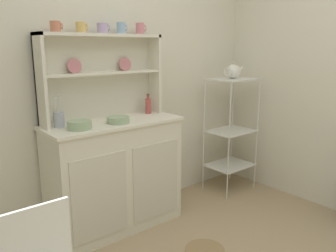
# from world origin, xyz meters

# --- Properties ---
(wall_back) EXTENTS (3.84, 0.05, 2.50)m
(wall_back) POSITION_xyz_m (0.00, 1.62, 1.25)
(wall_back) COLOR silver
(wall_back) RESTS_ON ground
(hutch_cabinet) EXTENTS (1.09, 0.45, 0.90)m
(hutch_cabinet) POSITION_xyz_m (-0.09, 1.37, 0.46)
(hutch_cabinet) COLOR silver
(hutch_cabinet) RESTS_ON ground
(hutch_shelf_unit) EXTENTS (1.02, 0.18, 0.67)m
(hutch_shelf_unit) POSITION_xyz_m (-0.09, 1.53, 1.29)
(hutch_shelf_unit) COLOR silver
(hutch_shelf_unit) RESTS_ON hutch_cabinet
(bakers_rack) EXTENTS (0.46, 0.35, 1.16)m
(bakers_rack) POSITION_xyz_m (1.23, 1.29, 0.69)
(bakers_rack) COLOR silver
(bakers_rack) RESTS_ON ground
(cup_terracotta_0) EXTENTS (0.08, 0.07, 0.08)m
(cup_terracotta_0) POSITION_xyz_m (-0.46, 1.49, 1.60)
(cup_terracotta_0) COLOR #C67556
(cup_terracotta_0) RESTS_ON hutch_shelf_unit
(cup_gold_1) EXTENTS (0.09, 0.07, 0.08)m
(cup_gold_1) POSITION_xyz_m (-0.26, 1.49, 1.60)
(cup_gold_1) COLOR #DBB760
(cup_gold_1) RESTS_ON hutch_shelf_unit
(cup_lilac_2) EXTENTS (0.10, 0.08, 0.08)m
(cup_lilac_2) POSITION_xyz_m (-0.09, 1.49, 1.60)
(cup_lilac_2) COLOR #B79ECC
(cup_lilac_2) RESTS_ON hutch_shelf_unit
(cup_sky_3) EXTENTS (0.08, 0.07, 0.09)m
(cup_sky_3) POSITION_xyz_m (0.08, 1.49, 1.61)
(cup_sky_3) COLOR #8EB2D1
(cup_sky_3) RESTS_ON hutch_shelf_unit
(cup_rose_4) EXTENTS (0.08, 0.07, 0.09)m
(cup_rose_4) POSITION_xyz_m (0.26, 1.49, 1.61)
(cup_rose_4) COLOR #D17A84
(cup_rose_4) RESTS_ON hutch_shelf_unit
(bowl_mixing_large) EXTENTS (0.17, 0.17, 0.06)m
(bowl_mixing_large) POSITION_xyz_m (-0.41, 1.29, 0.93)
(bowl_mixing_large) COLOR #9EB78E
(bowl_mixing_large) RESTS_ON hutch_cabinet
(bowl_floral_medium) EXTENTS (0.17, 0.17, 0.05)m
(bowl_floral_medium) POSITION_xyz_m (-0.09, 1.29, 0.92)
(bowl_floral_medium) COLOR #9EB78E
(bowl_floral_medium) RESTS_ON hutch_cabinet
(jam_bottle) EXTENTS (0.05, 0.05, 0.17)m
(jam_bottle) POSITION_xyz_m (0.31, 1.45, 0.97)
(jam_bottle) COLOR #B74C47
(jam_bottle) RESTS_ON hutch_cabinet
(utensil_jar) EXTENTS (0.08, 0.08, 0.24)m
(utensil_jar) POSITION_xyz_m (-0.50, 1.44, 0.96)
(utensil_jar) COLOR #B2B7C6
(utensil_jar) RESTS_ON hutch_cabinet
(porcelain_teapot) EXTENTS (0.23, 0.14, 0.16)m
(porcelain_teapot) POSITION_xyz_m (1.23, 1.29, 1.23)
(porcelain_teapot) COLOR white
(porcelain_teapot) RESTS_ON bakers_rack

